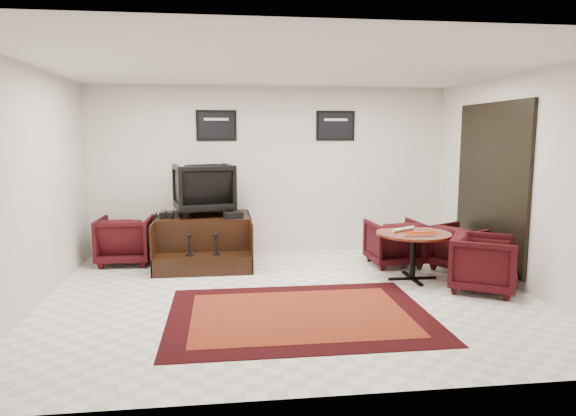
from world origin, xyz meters
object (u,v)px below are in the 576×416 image
object	(u,v)px
armchair_side	(125,238)
meeting_table	(413,239)
table_chair_corner	(485,261)
shine_chair	(204,186)
table_chair_back	(394,240)
table_chair_window	(463,246)
shine_podium	(204,241)

from	to	relation	value
armchair_side	meeting_table	distance (m)	4.37
armchair_side	table_chair_corner	bearing A→B (deg)	158.43
shine_chair	meeting_table	size ratio (longest dim) A/B	0.89
table_chair_back	table_chair_window	distance (m)	1.01
table_chair_back	table_chair_window	world-z (taller)	table_chair_back
shine_chair	table_chair_window	distance (m)	4.05
shine_chair	table_chair_back	size ratio (longest dim) A/B	1.17
shine_podium	meeting_table	world-z (taller)	shine_podium
table_chair_window	table_chair_corner	xyz separation A→B (m)	(-0.19, -0.99, 0.02)
shine_podium	armchair_side	world-z (taller)	armchair_side
shine_podium	armchair_side	bearing A→B (deg)	175.61
shine_podium	shine_chair	bearing A→B (deg)	90.00
shine_podium	shine_chair	world-z (taller)	shine_chair
shine_chair	meeting_table	bearing A→B (deg)	141.47
meeting_table	table_chair_corner	size ratio (longest dim) A/B	1.27
shine_chair	armchair_side	bearing A→B (deg)	-8.68
meeting_table	table_chair_window	world-z (taller)	table_chair_window
armchair_side	table_chair_corner	xyz separation A→B (m)	(4.83, -2.07, -0.01)
shine_podium	meeting_table	size ratio (longest dim) A/B	1.46
meeting_table	table_chair_corner	xyz separation A→B (m)	(0.71, -0.63, -0.18)
meeting_table	table_chair_window	size ratio (longest dim) A/B	1.34
table_chair_back	shine_podium	bearing A→B (deg)	-13.27
shine_chair	table_chair_back	xyz separation A→B (m)	(2.90, -0.68, -0.81)
shine_podium	table_chair_window	distance (m)	3.93
meeting_table	table_chair_back	world-z (taller)	table_chair_back
table_chair_back	table_chair_window	xyz separation A→B (m)	(0.90, -0.46, -0.01)
shine_chair	meeting_table	distance (m)	3.32
shine_chair	shine_podium	bearing A→B (deg)	78.77
shine_podium	table_chair_back	world-z (taller)	table_chair_back
table_chair_back	table_chair_window	size ratio (longest dim) A/B	1.02
shine_podium	table_chair_corner	size ratio (longest dim) A/B	1.85
shine_podium	table_chair_corner	world-z (taller)	table_chair_corner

